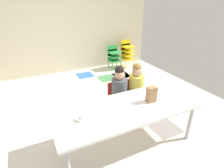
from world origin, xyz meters
TOP-DOWN VIEW (x-y plane):
  - ground_plane at (-0.00, 0.00)m, footprint 5.21×4.69m
  - back_wall at (0.00, 2.35)m, footprint 5.21×0.10m
  - craft_table at (0.16, -0.89)m, footprint 1.89×0.79m
  - seated_child_near_camera at (0.40, -0.27)m, footprint 0.32×0.32m
  - seated_child_middle_seat at (0.73, -0.27)m, footprint 0.32×0.31m
  - kid_chair_green_stack at (1.40, 1.93)m, footprint 0.32×0.30m
  - kid_chair_yellow_stack at (1.84, 1.93)m, footprint 0.32×0.30m
  - paper_bag_brown at (0.55, -0.91)m, footprint 0.13×0.09m
  - paper_plate_near_edge at (-0.46, -0.89)m, footprint 0.18×0.18m
  - donut_powdered_on_plate at (-0.46, -0.89)m, footprint 0.12×0.12m

SIDE VIEW (x-z plane):
  - ground_plane at x=0.00m, z-range -0.02..0.00m
  - kid_chair_green_stack at x=1.40m, z-range 0.06..0.74m
  - kid_chair_yellow_stack at x=1.84m, z-range 0.06..0.86m
  - craft_table at x=0.16m, z-range 0.25..0.84m
  - seated_child_near_camera at x=0.40m, z-range 0.10..1.01m
  - seated_child_middle_seat at x=0.73m, z-range 0.10..1.01m
  - paper_plate_near_edge at x=-0.46m, z-range 0.59..0.60m
  - donut_powdered_on_plate at x=-0.46m, z-range 0.60..0.63m
  - paper_bag_brown at x=0.55m, z-range 0.59..0.81m
  - back_wall at x=0.00m, z-range 0.00..2.53m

